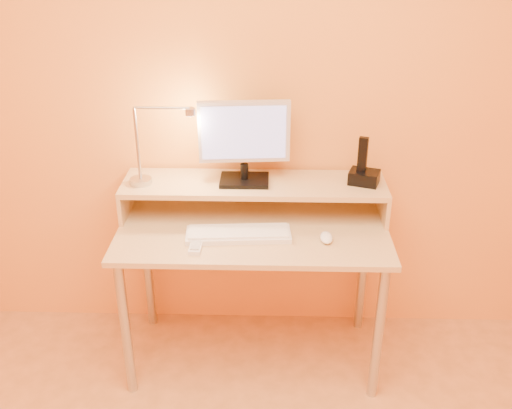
{
  "coord_description": "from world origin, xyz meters",
  "views": [
    {
      "loc": [
        0.08,
        -1.1,
        1.98
      ],
      "look_at": [
        0.01,
        1.13,
        0.87
      ],
      "focal_mm": 41.23,
      "sensor_mm": 36.0,
      "label": 1
    }
  ],
  "objects_px": {
    "remote_control": "(197,243)",
    "monitor_panel": "(244,132)",
    "keyboard": "(238,235)",
    "mouse": "(326,238)",
    "lamp_base": "(141,181)",
    "phone_dock": "(364,177)"
  },
  "relations": [
    {
      "from": "lamp_base",
      "to": "keyboard",
      "type": "relative_size",
      "value": 0.22
    },
    {
      "from": "keyboard",
      "to": "mouse",
      "type": "height_order",
      "value": "mouse"
    },
    {
      "from": "phone_dock",
      "to": "remote_control",
      "type": "height_order",
      "value": "phone_dock"
    },
    {
      "from": "keyboard",
      "to": "remote_control",
      "type": "distance_m",
      "value": 0.18
    },
    {
      "from": "monitor_panel",
      "to": "keyboard",
      "type": "distance_m",
      "value": 0.45
    },
    {
      "from": "keyboard",
      "to": "remote_control",
      "type": "xyz_separation_m",
      "value": [
        -0.17,
        -0.07,
        -0.0
      ]
    },
    {
      "from": "monitor_panel",
      "to": "mouse",
      "type": "xyz_separation_m",
      "value": [
        0.36,
        -0.26,
        -0.38
      ]
    },
    {
      "from": "phone_dock",
      "to": "mouse",
      "type": "height_order",
      "value": "phone_dock"
    },
    {
      "from": "keyboard",
      "to": "mouse",
      "type": "bearing_deg",
      "value": -7.69
    },
    {
      "from": "mouse",
      "to": "remote_control",
      "type": "relative_size",
      "value": 0.52
    },
    {
      "from": "monitor_panel",
      "to": "keyboard",
      "type": "bearing_deg",
      "value": -99.03
    },
    {
      "from": "monitor_panel",
      "to": "phone_dock",
      "type": "distance_m",
      "value": 0.58
    },
    {
      "from": "lamp_base",
      "to": "phone_dock",
      "type": "bearing_deg",
      "value": 1.71
    },
    {
      "from": "monitor_panel",
      "to": "phone_dock",
      "type": "height_order",
      "value": "monitor_panel"
    },
    {
      "from": "remote_control",
      "to": "lamp_base",
      "type": "bearing_deg",
      "value": 139.0
    },
    {
      "from": "lamp_base",
      "to": "keyboard",
      "type": "xyz_separation_m",
      "value": [
        0.45,
        -0.19,
        -0.16
      ]
    },
    {
      "from": "lamp_base",
      "to": "mouse",
      "type": "xyz_separation_m",
      "value": [
        0.83,
        -0.22,
        -0.16
      ]
    },
    {
      "from": "remote_control",
      "to": "monitor_panel",
      "type": "bearing_deg",
      "value": 60.43
    },
    {
      "from": "monitor_panel",
      "to": "remote_control",
      "type": "xyz_separation_m",
      "value": [
        -0.19,
        -0.3,
        -0.39
      ]
    },
    {
      "from": "lamp_base",
      "to": "keyboard",
      "type": "height_order",
      "value": "lamp_base"
    },
    {
      "from": "keyboard",
      "to": "remote_control",
      "type": "bearing_deg",
      "value": -161.81
    },
    {
      "from": "keyboard",
      "to": "lamp_base",
      "type": "bearing_deg",
      "value": 152.82
    }
  ]
}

